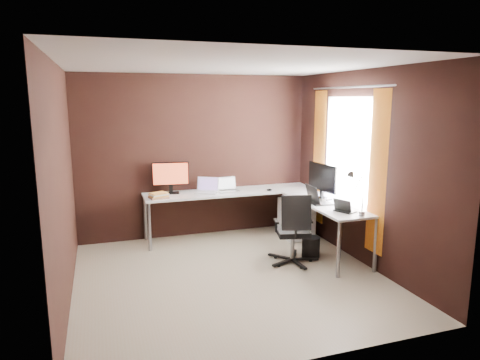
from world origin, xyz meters
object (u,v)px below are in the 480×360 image
monitor_left (171,176)px  laptop_silver (227,188)px  monitor_right (322,179)px  drawer_pedestal (296,218)px  laptop_black_big (317,199)px  laptop_white (207,189)px  book_stack (159,196)px  laptop_black_small (344,209)px  office_chair (293,243)px  desk_lamp (356,188)px  wastebasket (311,247)px

monitor_left → laptop_silver: bearing=-0.7°
monitor_left → monitor_right: monitor_right is taller
drawer_pedestal → monitor_left: (-1.85, 0.49, 0.70)m
monitor_left → laptop_black_big: 2.19m
drawer_pedestal → laptop_silver: 1.17m
laptop_silver → laptop_black_big: size_ratio=0.84×
monitor_right → laptop_white: (-1.44, 0.95, -0.24)m
drawer_pedestal → book_stack: size_ratio=2.02×
monitor_left → laptop_white: monitor_left is taller
drawer_pedestal → laptop_black_big: 0.89m
monitor_right → laptop_black_small: size_ratio=2.07×
book_stack → laptop_black_small: bearing=-35.2°
laptop_black_small → book_stack: 2.58m
monitor_right → monitor_left: bearing=55.0°
monitor_left → book_stack: bearing=-121.5°
drawer_pedestal → office_chair: bearing=-117.8°
book_stack → monitor_left: bearing=51.6°
drawer_pedestal → desk_lamp: size_ratio=1.12×
monitor_right → book_stack: monitor_right is taller
book_stack → office_chair: bearing=-36.8°
monitor_left → laptop_silver: size_ratio=1.66×
laptop_black_small → book_stack: (-2.11, 1.49, -0.00)m
laptop_silver → book_stack: bearing=-174.8°
book_stack → office_chair: office_chair is taller
laptop_black_small → book_stack: laptop_black_small is taller
laptop_black_big → office_chair: 0.71m
book_stack → laptop_silver: bearing=8.9°
laptop_white → laptop_silver: (0.32, -0.01, -0.00)m
laptop_black_small → laptop_silver: bearing=7.5°
book_stack → laptop_white: bearing=13.4°
drawer_pedestal → laptop_white: bearing=163.6°
laptop_black_small → office_chair: office_chair is taller
laptop_black_big → office_chair: laptop_black_big is taller
drawer_pedestal → book_stack: bearing=174.3°
monitor_left → desk_lamp: size_ratio=1.01×
book_stack → office_chair: size_ratio=0.31×
laptop_white → laptop_black_small: (1.35, -1.67, -0.01)m
monitor_right → laptop_silver: size_ratio=1.89×
office_chair → drawer_pedestal: bearing=76.3°
laptop_black_big → laptop_black_small: size_ratio=1.31×
laptop_white → laptop_silver: bearing=26.9°
monitor_left → laptop_white: 0.58m
wastebasket → office_chair: bearing=-159.5°
desk_lamp → monitor_right: bearing=99.1°
drawer_pedestal → wastebasket: bearing=-102.2°
laptop_black_big → drawer_pedestal: bearing=-1.6°
drawer_pedestal → laptop_black_big: laptop_black_big is taller
laptop_silver → wastebasket: size_ratio=1.17×
monitor_left → laptop_black_small: 2.60m
book_stack → wastebasket: bearing=-29.0°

